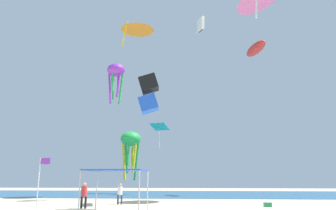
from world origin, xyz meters
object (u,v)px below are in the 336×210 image
at_px(kite_diamond_teal, 160,128).
at_px(kite_delta_orange, 138,27).
at_px(kite_box_black, 148,94).
at_px(person_leftmost, 120,192).
at_px(kite_parafoil_white, 200,25).
at_px(kite_octopus_purple, 116,72).
at_px(kite_octopus_green, 131,141).
at_px(canopy_tent, 117,172).
at_px(person_near_tent, 84,193).
at_px(kite_inflatable_red, 256,49).
at_px(banner_flag, 40,180).
at_px(cooler_box, 268,204).

relative_size(kite_diamond_teal, kite_delta_orange, 0.57).
distance_m(kite_box_black, kite_diamond_teal, 21.36).
relative_size(person_leftmost, kite_parafoil_white, 0.44).
bearing_deg(kite_octopus_purple, kite_octopus_green, 18.47).
bearing_deg(kite_diamond_teal, kite_octopus_purple, 93.41).
distance_m(person_leftmost, kite_octopus_green, 20.51).
relative_size(canopy_tent, person_leftmost, 1.97).
xyz_separation_m(person_leftmost, kite_octopus_purple, (-1.94, 4.73, 12.07)).
height_order(kite_box_black, kite_parafoil_white, kite_parafoil_white).
bearing_deg(person_near_tent, canopy_tent, 138.12).
height_order(canopy_tent, kite_inflatable_red, kite_inflatable_red).
distance_m(person_near_tent, kite_box_black, 8.44).
relative_size(kite_box_black, kite_octopus_purple, 0.67).
bearing_deg(person_near_tent, kite_octopus_green, -76.90).
height_order(kite_inflatable_red, kite_octopus_purple, kite_inflatable_red).
height_order(kite_octopus_green, kite_parafoil_white, kite_parafoil_white).
bearing_deg(kite_box_black, kite_octopus_green, 8.21).
xyz_separation_m(canopy_tent, kite_delta_orange, (-2.43, 18.48, 18.55)).
bearing_deg(person_leftmost, kite_inflatable_red, 33.88).
height_order(kite_parafoil_white, kite_diamond_teal, kite_parafoil_white).
height_order(banner_flag, kite_delta_orange, kite_delta_orange).
height_order(person_leftmost, kite_octopus_purple, kite_octopus_purple).
xyz_separation_m(kite_diamond_teal, kite_delta_orange, (-2.20, -6.47, 12.03)).
relative_size(canopy_tent, kite_diamond_teal, 0.98).
height_order(person_near_tent, banner_flag, banner_flag).
distance_m(banner_flag, cooler_box, 16.13).
relative_size(canopy_tent, kite_octopus_purple, 0.75).
relative_size(person_near_tent, kite_parafoil_white, 0.46).
height_order(person_leftmost, kite_diamond_teal, kite_diamond_teal).
height_order(cooler_box, kite_octopus_green, kite_octopus_green).
height_order(kite_box_black, kite_diamond_teal, kite_box_black).
bearing_deg(person_near_tent, kite_box_black, -176.62).
xyz_separation_m(kite_box_black, kite_octopus_purple, (-4.84, 9.14, 4.94)).
bearing_deg(cooler_box, kite_inflatable_red, 78.78).
bearing_deg(kite_parafoil_white, person_near_tent, -67.79).
distance_m(kite_diamond_teal, kite_octopus_purple, 13.24).
xyz_separation_m(banner_flag, kite_octopus_purple, (0.50, 13.91, 11.10)).
distance_m(canopy_tent, banner_flag, 4.24).
xyz_separation_m(banner_flag, kite_octopus_green, (-0.65, 28.42, 5.43)).
relative_size(person_near_tent, banner_flag, 0.56).
height_order(person_near_tent, kite_parafoil_white, kite_parafoil_white).
xyz_separation_m(kite_parafoil_white, kite_delta_orange, (-7.76, 9.58, 4.91)).
bearing_deg(kite_diamond_teal, canopy_tent, 109.29).
distance_m(cooler_box, kite_delta_orange, 26.92).
bearing_deg(kite_diamond_teal, kite_box_black, 112.81).
bearing_deg(cooler_box, kite_delta_orange, 136.41).
relative_size(kite_octopus_green, kite_delta_orange, 1.19).
bearing_deg(person_near_tent, cooler_box, -159.54).
bearing_deg(cooler_box, kite_octopus_green, 125.41).
bearing_deg(kite_inflatable_red, kite_parafoil_white, 135.15).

